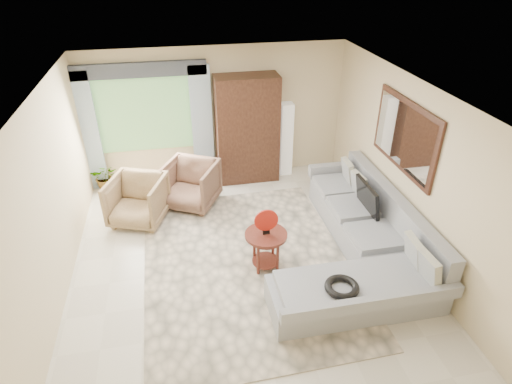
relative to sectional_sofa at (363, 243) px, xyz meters
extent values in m
plane|color=silver|center=(-1.78, 0.18, -0.28)|extent=(6.00, 6.00, 0.00)
cube|color=beige|center=(-1.74, 0.22, -0.27)|extent=(3.08, 4.06, 0.02)
cube|color=gray|center=(0.22, 0.68, -0.08)|extent=(0.90, 2.40, 0.40)
cube|color=gray|center=(-0.48, -0.92, -0.08)|extent=(2.30, 0.80, 0.40)
cube|color=gray|center=(0.57, 0.28, 0.37)|extent=(0.20, 3.20, 0.50)
cube|color=gray|center=(0.22, 1.96, 0.23)|extent=(0.90, 0.16, 0.22)
cube|color=gray|center=(-0.48, -1.37, 0.21)|extent=(2.30, 0.10, 0.18)
cube|color=black|center=(0.27, 0.57, 0.44)|extent=(0.14, 0.74, 0.48)
torus|color=black|center=(-0.78, -1.09, 0.26)|extent=(0.43, 0.43, 0.09)
cylinder|color=#481C13|center=(-1.48, 0.08, 0.31)|extent=(0.61, 0.61, 0.04)
cylinder|color=#481C13|center=(-1.48, 0.08, -0.01)|extent=(0.40, 0.40, 0.55)
cylinder|color=#A21B10|center=(-1.48, 0.08, 0.56)|extent=(0.34, 0.03, 0.34)
imported|color=#9C7F55|center=(-3.35, 1.71, 0.12)|extent=(1.13, 1.14, 0.82)
imported|color=brown|center=(-2.43, 2.08, 0.13)|extent=(1.20, 1.21, 0.83)
imported|color=#999999|center=(-4.02, 2.98, -0.01)|extent=(0.50, 0.43, 0.54)
cube|color=black|center=(-1.23, 2.90, 0.77)|extent=(1.20, 0.55, 2.10)
cube|color=silver|center=(-0.43, 2.96, 0.47)|extent=(0.24, 0.24, 1.50)
cube|color=#669E59|center=(-3.13, 3.15, 1.12)|extent=(1.80, 0.04, 1.40)
cube|color=#9EB7CC|center=(-4.18, 3.06, 0.87)|extent=(0.40, 0.08, 2.30)
cube|color=#9EB7CC|center=(-2.08, 3.06, 0.87)|extent=(0.40, 0.08, 2.30)
cube|color=#1E232D|center=(-3.13, 3.08, 1.97)|extent=(2.40, 0.12, 0.26)
cube|color=black|center=(0.69, 0.53, 1.47)|extent=(0.04, 1.70, 1.05)
cube|color=white|center=(0.66, 0.53, 1.47)|extent=(0.02, 1.54, 0.90)
camera|label=1|loc=(-2.59, -4.73, 3.93)|focal=30.00mm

